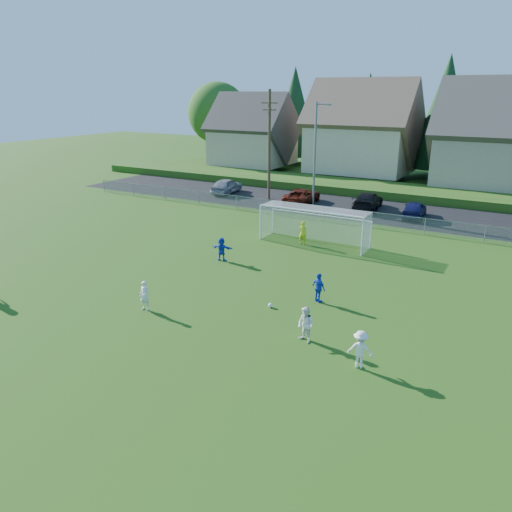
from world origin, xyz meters
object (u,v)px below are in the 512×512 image
object	(u,v)px
player_white_c	(360,349)
car_d	(368,201)
soccer_ball	(270,305)
player_blue_a	(319,288)
player_white_b	(306,325)
goalkeeper	(303,233)
car_e	(414,209)
player_blue_b	(222,249)
car_a	(227,186)
soccer_goal	(316,220)
player_white_a	(145,296)
car_c	(302,196)

from	to	relation	value
player_white_c	car_d	xyz separation A→B (m)	(-7.96, 25.62, -0.02)
soccer_ball	player_blue_a	distance (m)	2.56
player_white_b	goalkeeper	bearing A→B (deg)	136.98
car_e	soccer_ball	bearing A→B (deg)	80.34
player_blue_b	car_a	xyz separation A→B (m)	(-11.11, 17.62, 0.03)
player_white_b	soccer_goal	size ratio (longest dim) A/B	0.21
player_blue_b	soccer_goal	size ratio (longest dim) A/B	0.20
player_white_c	player_blue_a	size ratio (longest dim) A/B	1.01
player_blue_a	car_e	xyz separation A→B (m)	(0.04, 19.66, -0.05)
soccer_ball	player_white_c	world-z (taller)	player_white_c
soccer_goal	car_e	bearing A→B (deg)	68.49
player_white_c	car_a	xyz separation A→B (m)	(-22.48, 25.39, 0.00)
player_white_c	car_a	size ratio (longest dim) A/B	0.34
player_blue_b	car_d	size ratio (longest dim) A/B	0.29
player_white_a	car_e	xyz separation A→B (m)	(6.79, 24.63, -0.03)
car_c	car_d	size ratio (longest dim) A/B	0.97
goalkeeper	soccer_goal	xyz separation A→B (m)	(0.63, 0.64, 0.84)
goalkeeper	soccer_goal	bearing A→B (deg)	-137.73
player_white_a	player_white_b	xyz separation A→B (m)	(7.89, 0.90, 0.05)
car_d	player_white_a	bearing A→B (deg)	76.69
player_blue_b	car_a	distance (m)	20.83
player_white_a	car_c	distance (m)	25.23
player_white_a	player_white_c	distance (m)	10.50
player_white_c	car_d	distance (m)	26.83
player_blue_b	car_c	world-z (taller)	player_blue_b
player_blue_a	car_c	distance (m)	22.46
player_blue_b	soccer_goal	world-z (taller)	soccer_goal
soccer_ball	player_blue_a	world-z (taller)	player_blue_a
goalkeeper	car_c	bearing A→B (deg)	-68.06
player_white_b	player_blue_b	xyz separation A→B (m)	(-8.76, 6.95, -0.04)
player_blue_b	car_c	distance (m)	17.33
player_white_a	car_e	size ratio (longest dim) A/B	0.35
player_white_c	player_blue_b	xyz separation A→B (m)	(-11.36, 7.77, -0.03)
player_white_b	car_c	size ratio (longest dim) A/B	0.31
soccer_goal	soccer_ball	bearing A→B (deg)	-77.52
player_blue_a	car_d	bearing A→B (deg)	-52.12
player_white_a	car_a	bearing A→B (deg)	110.18
player_blue_a	car_e	bearing A→B (deg)	-63.72
goalkeeper	soccer_goal	distance (m)	1.22
player_blue_b	player_white_a	bearing A→B (deg)	88.51
soccer_goal	player_blue_a	bearing A→B (deg)	-65.53
player_white_b	player_blue_a	size ratio (longest dim) A/B	1.03
player_white_c	car_c	distance (m)	28.54
car_a	car_d	distance (m)	14.52
player_white_a	goalkeeper	distance (m)	13.56
player_white_a	soccer_goal	size ratio (longest dim) A/B	0.19
soccer_ball	car_c	bearing A→B (deg)	111.18
player_white_b	player_white_c	world-z (taller)	player_white_b
car_c	soccer_goal	world-z (taller)	soccer_goal
goalkeeper	soccer_goal	size ratio (longest dim) A/B	0.21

